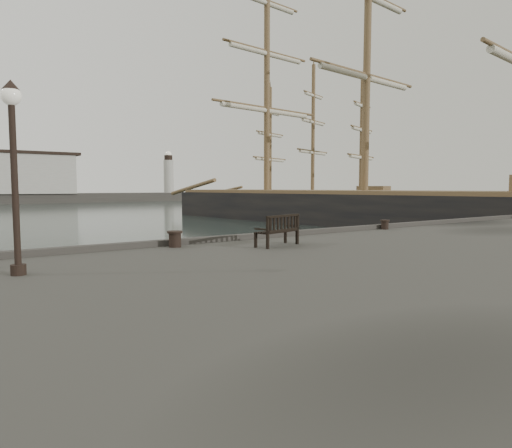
{
  "coord_description": "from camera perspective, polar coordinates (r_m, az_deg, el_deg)",
  "views": [
    {
      "loc": [
        -9.9,
        -13.07,
        3.35
      ],
      "look_at": [
        -0.99,
        -0.5,
        2.1
      ],
      "focal_mm": 32.0,
      "sensor_mm": 36.0,
      "label": 1
    }
  ],
  "objects": [
    {
      "name": "ground",
      "position": [
        16.73,
        1.79,
        -6.91
      ],
      "size": [
        400.0,
        400.0,
        0.0
      ],
      "primitive_type": "plane",
      "color": "black",
      "rests_on": "ground"
    },
    {
      "name": "tall_ship_far",
      "position": [
        62.18,
        7.05,
        2.16
      ],
      "size": [
        13.29,
        24.68,
        20.89
      ],
      "rotation": [
        0.0,
        0.0,
        0.35
      ],
      "color": "black",
      "rests_on": "ground"
    },
    {
      "name": "tall_ship_main",
      "position": [
        42.01,
        13.35,
        1.1
      ],
      "size": [
        14.11,
        46.6,
        34.4
      ],
      "rotation": [
        0.0,
        0.0,
        0.11
      ],
      "color": "black",
      "rests_on": "ground"
    },
    {
      "name": "bollard_left",
      "position": [
        13.82,
        -10.1,
        -1.86
      ],
      "size": [
        0.47,
        0.47,
        0.48
      ],
      "primitive_type": "cylinder",
      "rotation": [
        0.0,
        0.0,
        -0.02
      ],
      "color": "black",
      "rests_on": "quay"
    },
    {
      "name": "lamp_post",
      "position": [
        10.4,
        -28.06,
        8.04
      ],
      "size": [
        0.39,
        0.39,
        3.91
      ],
      "rotation": [
        0.0,
        0.0,
        0.37
      ],
      "color": "black",
      "rests_on": "quay"
    },
    {
      "name": "bench",
      "position": [
        13.9,
        2.73,
        -1.54
      ],
      "size": [
        1.69,
        0.94,
        0.92
      ],
      "rotation": [
        0.0,
        0.0,
        0.26
      ],
      "color": "black",
      "rests_on": "quay"
    },
    {
      "name": "bollard_right",
      "position": [
        20.11,
        15.81,
        -0.07
      ],
      "size": [
        0.42,
        0.42,
        0.4
      ],
      "primitive_type": "cylinder",
      "rotation": [
        0.0,
        0.0,
        0.1
      ],
      "color": "black",
      "rests_on": "quay"
    }
  ]
}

